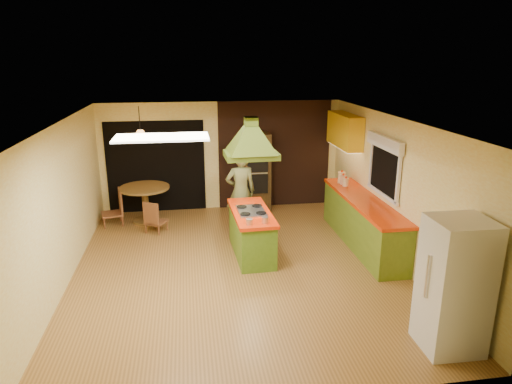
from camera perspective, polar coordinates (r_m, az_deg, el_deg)
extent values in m
plane|color=olive|center=(7.97, -2.24, -9.30)|extent=(6.50, 6.50, 0.00)
plane|color=#FFF7B6|center=(10.64, -4.33, 4.51)|extent=(5.50, 0.00, 5.50)
plane|color=#FFF7B6|center=(4.54, 2.40, -12.95)|extent=(5.50, 0.00, 5.50)
plane|color=#FFF7B6|center=(7.72, -23.09, -1.57)|extent=(0.00, 6.50, 6.50)
plane|color=#FFF7B6|center=(8.26, 16.98, 0.20)|extent=(0.00, 6.50, 6.50)
plane|color=silver|center=(7.23, -2.47, 8.80)|extent=(6.50, 6.50, 0.00)
cube|color=#381E14|center=(10.78, 2.34, 4.71)|extent=(2.64, 0.03, 2.50)
cube|color=black|center=(10.66, -12.37, 3.08)|extent=(2.20, 0.03, 2.10)
cube|color=olive|center=(8.91, 13.16, -3.85)|extent=(0.58, 3.00, 0.86)
cube|color=#E53807|center=(8.76, 13.35, -1.03)|extent=(0.62, 3.05, 0.06)
cube|color=yellow|center=(10.02, 11.02, 7.56)|extent=(0.34, 1.40, 0.70)
cube|color=black|center=(8.52, 15.83, 2.89)|extent=(0.03, 1.16, 0.96)
cube|color=white|center=(8.40, 15.77, 5.99)|extent=(0.10, 1.35, 0.22)
cube|color=white|center=(6.01, -11.72, 6.70)|extent=(1.20, 0.60, 0.03)
cube|color=#568120|center=(8.29, -0.58, -5.30)|extent=(0.66, 1.59, 0.77)
cube|color=red|center=(8.15, -0.59, -2.61)|extent=(0.72, 1.66, 0.06)
cube|color=silver|center=(8.14, -0.59, -2.35)|extent=(0.50, 0.71, 0.02)
cube|color=#4E6519|center=(7.86, -0.61, 4.65)|extent=(0.92, 0.68, 0.11)
pyramid|color=#4E6519|center=(7.77, -0.62, 8.25)|extent=(0.92, 0.68, 0.45)
cube|color=#4E6519|center=(7.76, -0.63, 8.82)|extent=(0.22, 0.22, 0.15)
imported|color=brown|center=(9.23, -1.93, 0.04)|extent=(0.65, 0.46, 1.69)
cube|color=silver|center=(6.08, 23.55, -10.68)|extent=(0.70, 0.67, 1.68)
cube|color=#493217|center=(10.51, -0.04, 2.49)|extent=(0.64, 0.62, 1.82)
cube|color=black|center=(10.15, 0.21, 3.72)|extent=(0.47, 0.05, 0.45)
cube|color=black|center=(10.27, 0.21, 1.00)|extent=(0.47, 0.05, 0.45)
cylinder|color=brown|center=(10.06, -13.77, 0.52)|extent=(1.06, 1.06, 0.05)
cylinder|color=brown|center=(10.17, -13.63, -1.49)|extent=(0.14, 0.14, 0.74)
cylinder|color=brown|center=(10.29, -13.49, -3.46)|extent=(0.59, 0.59, 0.05)
cone|color=#FF9E3F|center=(9.82, -14.23, 6.87)|extent=(0.37, 0.37, 0.22)
cylinder|color=#FFF3CD|center=(9.74, 10.66, 1.81)|extent=(0.16, 0.16, 0.23)
cylinder|color=beige|center=(9.65, 10.84, 1.53)|extent=(0.17, 0.17, 0.18)
cylinder|color=#F9EEC8|center=(9.51, 11.15, 1.21)|extent=(0.15, 0.15, 0.16)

